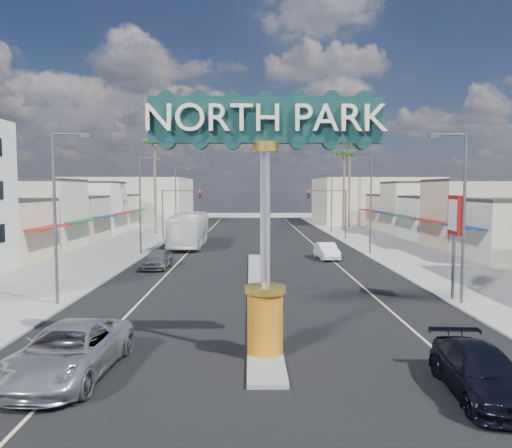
{
  "coord_description": "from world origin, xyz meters",
  "views": [
    {
      "loc": [
        -0.55,
        -15.75,
        6.11
      ],
      "look_at": [
        -0.19,
        12.93,
        4.08
      ],
      "focal_mm": 35.0,
      "sensor_mm": 36.0,
      "label": 1
    }
  ],
  "objects_px": {
    "streetlight_l_far": "(177,196)",
    "palm_right_far": "(350,148)",
    "streetlight_l_mid": "(142,200)",
    "streetlight_l_near": "(58,209)",
    "bank_pylon_sign": "(455,221)",
    "palm_left_far": "(154,147)",
    "suv_left": "(68,351)",
    "city_bus": "(189,230)",
    "gateway_sign": "(265,194)",
    "traffic_signal_left": "(178,204)",
    "car_parked_right": "(327,251)",
    "streetlight_r_far": "(330,196)",
    "car_parked_left": "(158,259)",
    "streetlight_r_near": "(461,209)",
    "traffic_signal_right": "(331,204)",
    "palm_right_mid": "(344,157)",
    "suv_right": "(481,372)",
    "streetlight_r_mid": "(369,200)"
  },
  "relations": [
    {
      "from": "streetlight_l_far",
      "to": "car_parked_right",
      "type": "xyz_separation_m",
      "value": [
        16.56,
        -24.78,
        -4.36
      ]
    },
    {
      "from": "gateway_sign",
      "to": "traffic_signal_right",
      "type": "distance_m",
      "value": 43.04
    },
    {
      "from": "streetlight_l_far",
      "to": "city_bus",
      "type": "relative_size",
      "value": 0.7
    },
    {
      "from": "suv_right",
      "to": "car_parked_left",
      "type": "height_order",
      "value": "car_parked_left"
    },
    {
      "from": "streetlight_r_mid",
      "to": "suv_left",
      "type": "relative_size",
      "value": 1.49
    },
    {
      "from": "streetlight_l_mid",
      "to": "streetlight_l_near",
      "type": "bearing_deg",
      "value": -90.0
    },
    {
      "from": "traffic_signal_left",
      "to": "car_parked_right",
      "type": "xyz_separation_m",
      "value": [
        15.31,
        -16.78,
        -3.56
      ]
    },
    {
      "from": "streetlight_l_near",
      "to": "suv_left",
      "type": "bearing_deg",
      "value": -68.03
    },
    {
      "from": "streetlight_r_near",
      "to": "palm_right_far",
      "type": "bearing_deg",
      "value": 84.98
    },
    {
      "from": "palm_left_far",
      "to": "car_parked_left",
      "type": "bearing_deg",
      "value": -79.03
    },
    {
      "from": "gateway_sign",
      "to": "streetlight_l_mid",
      "type": "xyz_separation_m",
      "value": [
        -10.43,
        28.02,
        -0.86
      ]
    },
    {
      "from": "suv_left",
      "to": "city_bus",
      "type": "relative_size",
      "value": 0.47
    },
    {
      "from": "streetlight_l_near",
      "to": "streetlight_l_mid",
      "type": "distance_m",
      "value": 20.0
    },
    {
      "from": "traffic_signal_left",
      "to": "palm_right_far",
      "type": "height_order",
      "value": "palm_right_far"
    },
    {
      "from": "traffic_signal_right",
      "to": "streetlight_r_far",
      "type": "bearing_deg",
      "value": 81.14
    },
    {
      "from": "streetlight_l_mid",
      "to": "car_parked_left",
      "type": "relative_size",
      "value": 2.04
    },
    {
      "from": "city_bus",
      "to": "streetlight_l_mid",
      "type": "bearing_deg",
      "value": -115.76
    },
    {
      "from": "suv_right",
      "to": "streetlight_l_mid",
      "type": "bearing_deg",
      "value": 121.61
    },
    {
      "from": "traffic_signal_left",
      "to": "suv_left",
      "type": "distance_m",
      "value": 44.05
    },
    {
      "from": "palm_right_mid",
      "to": "car_parked_left",
      "type": "xyz_separation_m",
      "value": [
        -20.62,
        -33.78,
        -9.85
      ]
    },
    {
      "from": "traffic_signal_left",
      "to": "streetlight_r_far",
      "type": "bearing_deg",
      "value": 22.2
    },
    {
      "from": "traffic_signal_left",
      "to": "car_parked_right",
      "type": "distance_m",
      "value": 22.99
    },
    {
      "from": "gateway_sign",
      "to": "palm_left_far",
      "type": "relative_size",
      "value": 0.7
    },
    {
      "from": "palm_left_far",
      "to": "palm_right_far",
      "type": "bearing_deg",
      "value": 23.2
    },
    {
      "from": "traffic_signal_left",
      "to": "car_parked_right",
      "type": "bearing_deg",
      "value": -47.62
    },
    {
      "from": "palm_right_far",
      "to": "bank_pylon_sign",
      "type": "height_order",
      "value": "palm_right_far"
    },
    {
      "from": "traffic_signal_left",
      "to": "streetlight_r_mid",
      "type": "relative_size",
      "value": 0.67
    },
    {
      "from": "streetlight_l_mid",
      "to": "palm_left_far",
      "type": "height_order",
      "value": "palm_left_far"
    },
    {
      "from": "streetlight_r_near",
      "to": "palm_right_far",
      "type": "distance_m",
      "value": 52.71
    },
    {
      "from": "palm_left_far",
      "to": "streetlight_l_mid",
      "type": "bearing_deg",
      "value": -82.69
    },
    {
      "from": "streetlight_l_near",
      "to": "streetlight_r_near",
      "type": "bearing_deg",
      "value": 0.0
    },
    {
      "from": "traffic_signal_right",
      "to": "palm_right_mid",
      "type": "bearing_deg",
      "value": 72.37
    },
    {
      "from": "streetlight_l_far",
      "to": "palm_right_far",
      "type": "relative_size",
      "value": 0.64
    },
    {
      "from": "streetlight_l_mid",
      "to": "city_bus",
      "type": "bearing_deg",
      "value": 64.27
    },
    {
      "from": "streetlight_r_mid",
      "to": "suv_left",
      "type": "height_order",
      "value": "streetlight_r_mid"
    },
    {
      "from": "traffic_signal_right",
      "to": "palm_left_far",
      "type": "height_order",
      "value": "palm_left_far"
    },
    {
      "from": "streetlight_r_far",
      "to": "suv_right",
      "type": "relative_size",
      "value": 1.82
    },
    {
      "from": "streetlight_r_near",
      "to": "bank_pylon_sign",
      "type": "height_order",
      "value": "streetlight_r_near"
    },
    {
      "from": "palm_left_far",
      "to": "car_parked_left",
      "type": "xyz_separation_m",
      "value": [
        5.38,
        -27.78,
        -10.75
      ]
    },
    {
      "from": "suv_right",
      "to": "streetlight_r_far",
      "type": "bearing_deg",
      "value": 89.22
    },
    {
      "from": "streetlight_r_far",
      "to": "traffic_signal_right",
      "type": "bearing_deg",
      "value": -98.86
    },
    {
      "from": "gateway_sign",
      "to": "streetlight_l_far",
      "type": "xyz_separation_m",
      "value": [
        -10.43,
        50.02,
        -0.86
      ]
    },
    {
      "from": "car_parked_right",
      "to": "suv_left",
      "type": "bearing_deg",
      "value": -119.79
    },
    {
      "from": "car_parked_left",
      "to": "city_bus",
      "type": "xyz_separation_m",
      "value": [
        0.62,
        14.91,
        1.03
      ]
    },
    {
      "from": "car_parked_right",
      "to": "streetlight_r_mid",
      "type": "bearing_deg",
      "value": 28.02
    },
    {
      "from": "gateway_sign",
      "to": "streetlight_r_far",
      "type": "distance_m",
      "value": 51.1
    },
    {
      "from": "streetlight_r_far",
      "to": "bank_pylon_sign",
      "type": "bearing_deg",
      "value": -89.91
    },
    {
      "from": "streetlight_r_far",
      "to": "suv_right",
      "type": "xyz_separation_m",
      "value": [
        -4.17,
        -53.49,
        -4.35
      ]
    },
    {
      "from": "traffic_signal_left",
      "to": "streetlight_l_far",
      "type": "distance_m",
      "value": 8.14
    },
    {
      "from": "streetlight_r_far",
      "to": "car_parked_right",
      "type": "xyz_separation_m",
      "value": [
        -4.31,
        -24.78,
        -4.36
      ]
    }
  ]
}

